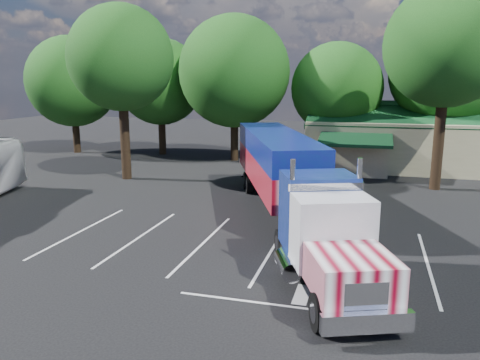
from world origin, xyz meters
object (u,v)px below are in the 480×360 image
(bicycle, at_px, (286,184))
(silver_sedan, at_px, (343,160))
(semi_truck, at_px, (285,173))
(woman, at_px, (284,198))

(bicycle, distance_m, silver_sedan, 9.15)
(semi_truck, relative_size, woman, 12.56)
(woman, relative_size, silver_sedan, 0.35)
(semi_truck, xyz_separation_m, silver_sedan, (2.03, 15.67, -1.79))
(semi_truck, bearing_deg, silver_sedan, 61.21)
(semi_truck, bearing_deg, bicycle, 77.94)
(woman, height_order, bicycle, woman)
(silver_sedan, bearing_deg, semi_truck, 175.98)
(woman, height_order, silver_sedan, woman)
(bicycle, bearing_deg, silver_sedan, 40.51)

